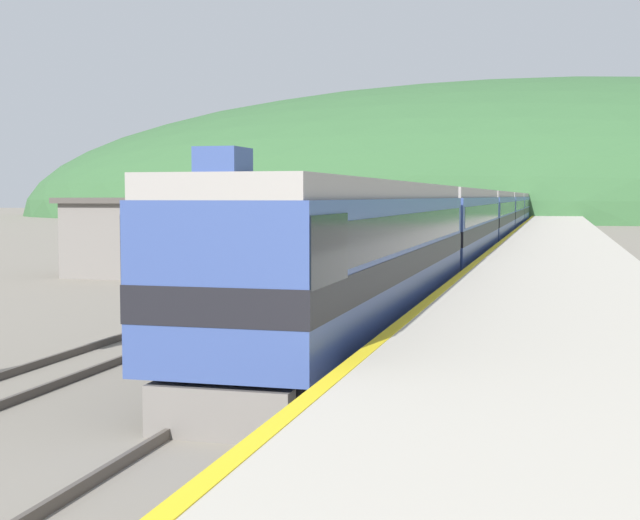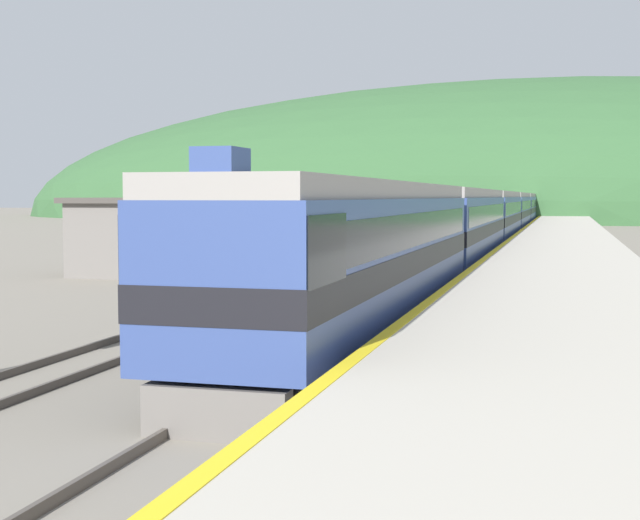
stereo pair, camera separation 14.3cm
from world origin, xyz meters
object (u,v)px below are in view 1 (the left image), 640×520
express_train_lead_car (359,254)px  carriage_second (454,226)px  carriage_fourth (505,212)px  carriage_third (488,217)px  carriage_fifth (515,209)px

express_train_lead_car → carriage_second: (0.00, 21.03, -0.01)m
carriage_fourth → express_train_lead_car: bearing=-90.0°
carriage_third → carriage_fourth: 20.99m
carriage_fourth → carriage_fifth: (0.00, 20.99, 0.00)m
carriage_fifth → carriage_fourth: bearing=-90.0°
express_train_lead_car → carriage_fourth: bearing=90.0°
express_train_lead_car → carriage_third: express_train_lead_car is taller
carriage_third → carriage_fifth: 41.99m
carriage_second → carriage_fifth: (0.00, 62.98, 0.00)m
carriage_third → carriage_fifth: bearing=90.0°
express_train_lead_car → carriage_third: (0.00, 42.03, -0.01)m
express_train_lead_car → carriage_fourth: 63.02m
carriage_fifth → carriage_third: bearing=-90.0°
carriage_second → carriage_fifth: same height
carriage_third → carriage_fifth: (0.00, 41.99, 0.00)m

